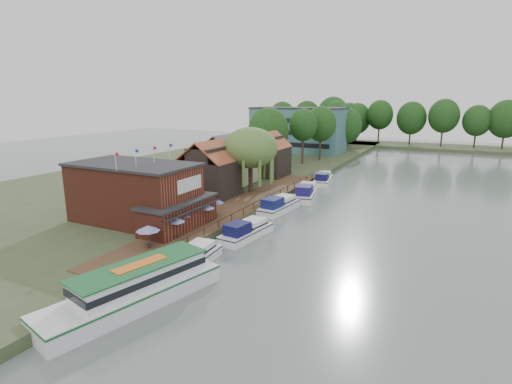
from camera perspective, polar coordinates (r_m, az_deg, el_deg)
The scene contains 28 objects.
ground at distance 43.84m, azimuth -0.08°, elevation -7.88°, with size 260.00×260.00×0.00m, color #586662.
land_bank at distance 87.71m, azimuth -7.24°, elevation 3.14°, with size 50.00×140.00×1.00m, color #384728.
quay_deck at distance 55.49m, azimuth -2.78°, elevation -2.17°, with size 6.00×50.00×0.10m, color #47301E.
quay_rail at distance 54.56m, azimuth -0.05°, elevation -1.93°, with size 0.20×49.00×1.00m, color black, non-canonical shape.
pub at distance 49.38m, azimuth -15.27°, elevation -0.28°, with size 20.00×11.00×7.30m, color maroon, non-canonical shape.
hotel_block at distance 114.22m, azimuth 6.05°, elevation 8.89°, with size 25.40×12.40×12.30m, color #38666B, non-canonical shape.
cottage_a at distance 61.48m, azimuth -6.67°, elevation 3.30°, with size 8.60×7.60×8.50m, color black, non-canonical shape.
cottage_b at distance 71.40m, azimuth -4.27°, elevation 4.75°, with size 9.60×8.60×8.50m, color beige, non-canonical shape.
cottage_c at distance 77.40m, azimuth 1.74°, elevation 5.45°, with size 7.60×7.60×8.50m, color black, non-canonical shape.
willow at distance 63.31m, azimuth -0.78°, elevation 4.56°, with size 8.60×8.60×10.43m, color #476B2D, non-canonical shape.
umbrella_0 at distance 41.58m, azimuth -15.11°, elevation -6.21°, with size 2.43×2.43×2.38m, color #211B98, non-canonical shape.
umbrella_1 at distance 43.78m, azimuth -11.34°, elevation -5.01°, with size 1.99×1.99×2.38m, color #1B3798, non-canonical shape.
umbrella_2 at distance 45.71m, azimuth -10.48°, elevation -4.18°, with size 2.01×2.01×2.38m, color navy, non-canonical shape.
umbrella_3 at distance 48.40m, azimuth -7.16°, elevation -3.07°, with size 2.14×2.14×2.38m, color navy, non-canonical shape.
umbrella_4 at distance 50.81m, azimuth -5.87°, elevation -2.24°, with size 2.22×2.22×2.38m, color navy, non-canonical shape.
cruiser_0 at distance 39.25m, azimuth -9.15°, elevation -8.94°, with size 2.97×9.20×2.20m, color white, non-canonical shape.
cruiser_1 at distance 46.26m, azimuth -1.41°, elevation -5.27°, with size 3.00×9.29×2.23m, color white, non-canonical shape.
cruiser_2 at distance 56.93m, azimuth 3.27°, elevation -1.64°, with size 3.14×9.71×2.35m, color white, non-canonical shape.
cruiser_3 at distance 64.64m, azimuth 7.12°, elevation 0.18°, with size 3.38×10.44×2.55m, color silver, non-canonical shape.
cruiser_4 at distance 76.71m, azimuth 9.59°, elevation 2.08°, with size 3.08×9.53×2.30m, color white, non-canonical shape.
tour_boat at distance 33.24m, azimuth -17.17°, elevation -12.66°, with size 4.21×14.97×3.27m, color silver, non-canonical shape.
swan at distance 34.94m, azimuth -11.46°, elevation -13.56°, with size 0.44×0.44×0.44m, color white.
bank_tree_0 at distance 87.10m, azimuth 1.79°, elevation 7.79°, with size 8.82×8.82×12.92m, color #143811, non-canonical shape.
bank_tree_1 at distance 91.84m, azimuth 6.72°, elevation 7.87°, with size 6.34×6.34×12.52m, color #143811, non-canonical shape.
bank_tree_2 at distance 98.13m, azimuth 9.20°, elevation 8.27°, with size 7.31×7.31×12.96m, color #143811, non-canonical shape.
bank_tree_3 at distance 118.46m, azimuth 12.73°, elevation 8.75°, with size 8.89×8.89×12.11m, color #143811, non-canonical shape.
bank_tree_4 at distance 128.00m, azimuth 13.06°, elevation 9.34°, with size 7.63×7.63×13.41m, color #143811, non-canonical shape.
bank_tree_5 at distance 136.62m, azimuth 11.42°, elevation 9.79°, with size 8.90×8.90×14.05m, color #143811, non-canonical shape.
Camera 1 is at (18.50, -36.44, 15.87)m, focal length 28.00 mm.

